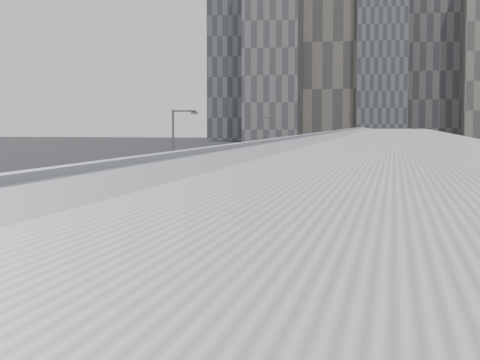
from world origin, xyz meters
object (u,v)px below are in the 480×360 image
(bus_1, at_px, (180,239))
(bus_7, at_px, (322,164))
(bus_4, at_px, (284,184))
(bus_8, at_px, (333,159))
(street_lamp_near, at_px, (176,159))
(bus_6, at_px, (318,169))
(street_lamp_far, at_px, (265,143))
(bus_5, at_px, (304,176))
(bus_2, at_px, (247,215))
(shipping_container, at_px, (289,162))
(suv, at_px, (309,160))
(bus_0, at_px, (51,317))
(bus_3, at_px, (268,200))

(bus_1, bearing_deg, bus_7, 90.59)
(bus_4, bearing_deg, bus_8, 89.04)
(bus_8, height_order, street_lamp_near, street_lamp_near)
(bus_4, relative_size, bus_7, 1.07)
(bus_6, distance_m, bus_8, 29.79)
(bus_8, relative_size, street_lamp_far, 1.58)
(bus_5, bearing_deg, street_lamp_near, -104.42)
(bus_2, relative_size, shipping_container, 2.02)
(bus_1, distance_m, street_lamp_far, 71.08)
(bus_8, relative_size, shipping_container, 2.34)
(street_lamp_far, distance_m, shipping_container, 23.27)
(bus_7, height_order, street_lamp_far, street_lamp_far)
(bus_2, bearing_deg, shipping_container, 99.80)
(bus_7, xyz_separation_m, shipping_container, (-6.65, 11.30, -0.26))
(shipping_container, bearing_deg, bus_2, -69.89)
(bus_2, xyz_separation_m, bus_7, (-0.73, 68.38, 0.10))
(street_lamp_near, relative_size, street_lamp_far, 1.01)
(suv, bearing_deg, bus_8, -52.27)
(bus_6, xyz_separation_m, bus_7, (-0.68, 14.51, -0.11))
(bus_4, bearing_deg, shipping_container, 96.67)
(bus_0, xyz_separation_m, bus_4, (0.03, 57.00, 0.22))
(bus_0, xyz_separation_m, bus_3, (0.74, 41.96, 0.00))
(bus_1, xyz_separation_m, suv, (-4.72, 110.69, -0.90))
(bus_7, relative_size, bus_8, 0.92)
(bus_0, xyz_separation_m, suv, (-4.83, 127.56, -0.70))
(shipping_container, bearing_deg, bus_5, -65.10)
(bus_2, relative_size, bus_3, 1.00)
(bus_1, distance_m, suv, 110.79)
(bus_1, distance_m, bus_4, 40.12)
(street_lamp_near, xyz_separation_m, shipping_container, (-1.01, 75.52, -3.87))
(bus_8, bearing_deg, bus_5, -86.56)
(bus_7, relative_size, suv, 2.29)
(bus_0, bearing_deg, shipping_container, 89.67)
(bus_5, distance_m, street_lamp_near, 37.25)
(bus_2, relative_size, street_lamp_far, 1.37)
(bus_8, bearing_deg, street_lamp_near, -90.63)
(bus_0, height_order, street_lamp_far, street_lamp_far)
(bus_2, xyz_separation_m, bus_3, (-0.25, 11.15, 0.00))
(street_lamp_far, bearing_deg, bus_4, -77.22)
(street_lamp_far, distance_m, suv, 40.30)
(bus_0, relative_size, street_lamp_near, 1.35)
(street_lamp_near, bearing_deg, suv, 89.66)
(bus_0, relative_size, bus_1, 0.89)
(bus_5, height_order, bus_8, bus_8)
(bus_8, height_order, suv, bus_8)
(bus_4, relative_size, shipping_container, 2.29)
(bus_5, bearing_deg, bus_0, -95.67)
(bus_7, distance_m, bus_8, 15.30)
(bus_7, bearing_deg, street_lamp_far, -122.99)
(bus_0, distance_m, bus_7, 99.19)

